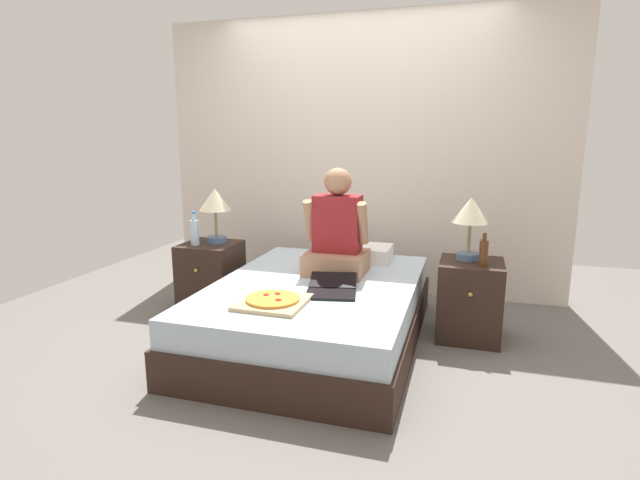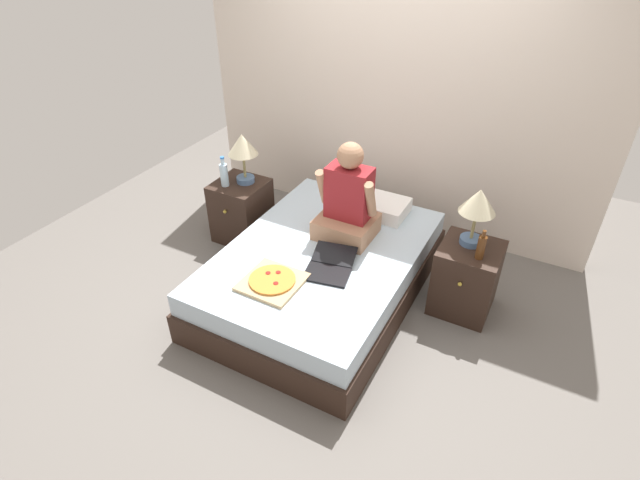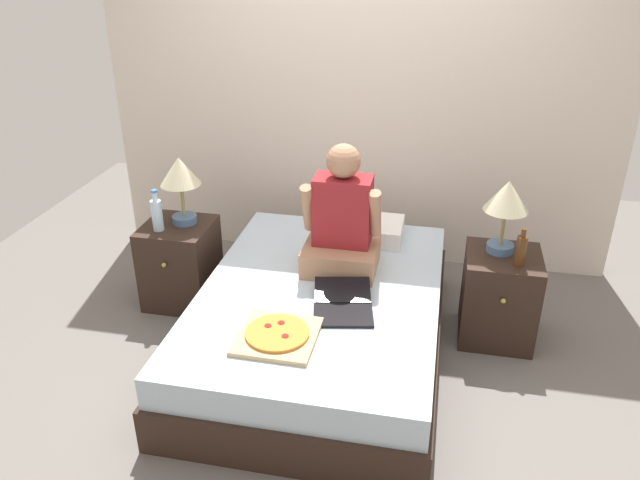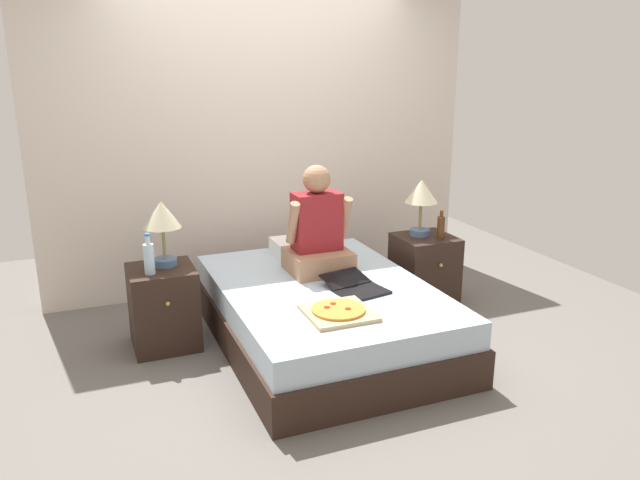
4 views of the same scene
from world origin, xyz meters
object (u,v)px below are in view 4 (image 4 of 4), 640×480
(nightstand_left, at_px, (164,307))
(water_bottle, at_px, (149,258))
(lamp_on_left_nightstand, at_px, (162,219))
(pizza_box, at_px, (338,312))
(beer_bottle, at_px, (441,227))
(lamp_on_right_nightstand, at_px, (421,195))
(nightstand_right, at_px, (424,270))
(bed, at_px, (323,314))
(person_seated, at_px, (317,233))
(laptop, at_px, (357,288))

(nightstand_left, bearing_deg, water_bottle, -131.65)
(lamp_on_left_nightstand, relative_size, pizza_box, 1.11)
(beer_bottle, relative_size, pizza_box, 0.57)
(lamp_on_right_nightstand, bearing_deg, pizza_box, -139.93)
(nightstand_right, relative_size, beer_bottle, 2.47)
(nightstand_right, bearing_deg, pizza_box, -142.19)
(bed, distance_m, nightstand_right, 1.11)
(nightstand_left, distance_m, person_seated, 1.20)
(lamp_on_right_nightstand, relative_size, pizza_box, 1.11)
(lamp_on_left_nightstand, bearing_deg, person_seated, -7.33)
(beer_bottle, xyz_separation_m, person_seated, (-1.04, 0.01, 0.06))
(bed, bearing_deg, water_bottle, 165.55)
(water_bottle, relative_size, nightstand_right, 0.49)
(lamp_on_right_nightstand, bearing_deg, water_bottle, -176.24)
(bed, relative_size, person_seated, 2.56)
(nightstand_left, xyz_separation_m, beer_bottle, (2.15, -0.10, 0.38))
(person_seated, distance_m, laptop, 0.56)
(nightstand_right, height_order, pizza_box, nightstand_right)
(lamp_on_left_nightstand, bearing_deg, bed, -23.20)
(person_seated, bearing_deg, pizza_box, -103.09)
(beer_bottle, relative_size, person_seated, 0.29)
(lamp_on_right_nightstand, distance_m, laptop, 1.14)
(nightstand_left, relative_size, beer_bottle, 2.47)
(laptop, height_order, pizza_box, laptop)
(bed, height_order, nightstand_right, nightstand_right)
(nightstand_right, xyz_separation_m, beer_bottle, (0.07, -0.10, 0.38))
(lamp_on_left_nightstand, bearing_deg, water_bottle, -130.60)
(beer_bottle, bearing_deg, lamp_on_left_nightstand, 175.93)
(beer_bottle, bearing_deg, bed, -165.91)
(laptop, xyz_separation_m, pizza_box, (-0.28, -0.33, -0.00))
(lamp_on_left_nightstand, relative_size, water_bottle, 1.63)
(nightstand_left, distance_m, pizza_box, 1.30)
(beer_bottle, height_order, laptop, beer_bottle)
(lamp_on_right_nightstand, bearing_deg, person_seated, -171.64)
(nightstand_left, height_order, person_seated, person_seated)
(bed, xyz_separation_m, person_seated, (0.07, 0.29, 0.51))
(lamp_on_right_nightstand, distance_m, person_seated, 0.96)
(laptop, bearing_deg, beer_bottle, 26.41)
(lamp_on_right_nightstand, relative_size, beer_bottle, 1.96)
(lamp_on_right_nightstand, xyz_separation_m, pizza_box, (-1.13, -0.95, -0.44))
(lamp_on_left_nightstand, distance_m, nightstand_right, 2.13)
(bed, bearing_deg, lamp_on_left_nightstand, 156.80)
(laptop, bearing_deg, nightstand_right, 33.06)
(lamp_on_left_nightstand, distance_m, pizza_box, 1.37)
(laptop, distance_m, pizza_box, 0.43)
(beer_bottle, xyz_separation_m, laptop, (-0.94, -0.47, -0.21))
(water_bottle, distance_m, nightstand_right, 2.20)
(lamp_on_left_nightstand, bearing_deg, nightstand_left, -128.63)
(lamp_on_left_nightstand, xyz_separation_m, pizza_box, (0.88, -0.95, -0.44))
(nightstand_right, bearing_deg, nightstand_left, 180.00)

